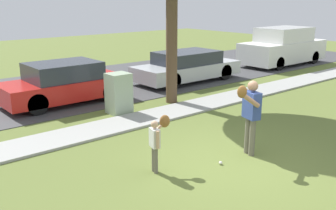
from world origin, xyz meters
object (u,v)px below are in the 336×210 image
at_px(parked_hatchback_red, 64,83).
at_px(parked_van_white, 283,47).
at_px(person_adult, 250,110).
at_px(baseball, 221,163).
at_px(person_child, 157,137).
at_px(parked_sedan_silver, 187,67).
at_px(utility_cabinet, 119,93).

distance_m(parked_hatchback_red, parked_van_white, 11.91).
xyz_separation_m(person_adult, baseball, (-0.86, 0.02, -0.99)).
relative_size(person_child, parked_sedan_silver, 0.24).
relative_size(parked_hatchback_red, parked_sedan_silver, 0.87).
height_order(person_adult, parked_hatchback_red, person_adult).
relative_size(utility_cabinet, parked_hatchback_red, 0.30).
bearing_deg(parked_sedan_silver, person_adult, -122.59).
relative_size(baseball, parked_sedan_silver, 0.02).
bearing_deg(person_child, utility_cabinet, 83.02).
height_order(person_child, parked_sedan_silver, parked_sedan_silver).
distance_m(baseball, parked_van_white, 13.31).
distance_m(baseball, parked_sedan_silver, 8.31).
bearing_deg(parked_sedan_silver, baseball, -127.68).
bearing_deg(parked_hatchback_red, person_adult, -80.08).
bearing_deg(utility_cabinet, person_adult, -84.69).
distance_m(person_adult, utility_cabinet, 4.57).
bearing_deg(baseball, parked_sedan_silver, 52.32).
xyz_separation_m(person_adult, parked_hatchback_red, (-1.16, 6.64, -0.36)).
bearing_deg(parked_van_white, parked_hatchback_red, 179.18).
relative_size(person_child, parked_van_white, 0.22).
distance_m(person_adult, baseball, 1.31).
relative_size(baseball, parked_hatchback_red, 0.02).
bearing_deg(utility_cabinet, person_child, -112.63).
bearing_deg(parked_sedan_silver, utility_cabinet, -156.19).
bearing_deg(parked_sedan_silver, parked_hatchback_red, 179.34).
relative_size(person_adult, baseball, 22.42).
distance_m(person_adult, parked_van_white, 12.54).
relative_size(utility_cabinet, parked_van_white, 0.24).
relative_size(person_adult, parked_hatchback_red, 0.41).
bearing_deg(person_adult, parked_sedan_silver, -106.94).
bearing_deg(parked_van_white, baseball, -150.93).
xyz_separation_m(baseball, parked_hatchback_red, (-0.30, 6.62, 0.62)).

